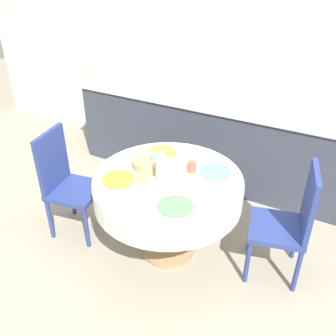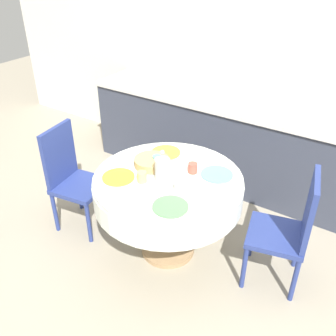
# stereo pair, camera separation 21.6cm
# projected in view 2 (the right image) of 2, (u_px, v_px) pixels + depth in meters

# --- Properties ---
(ground_plane) EXTENTS (12.00, 12.00, 0.00)m
(ground_plane) POSITION_uv_depth(u_px,v_px,m) (168.00, 250.00, 3.15)
(ground_plane) COLOR #9E937F
(wall_back) EXTENTS (7.00, 0.05, 2.60)m
(wall_back) POSITION_uv_depth(u_px,v_px,m) (260.00, 52.00, 3.63)
(wall_back) COLOR silver
(wall_back) RESTS_ON ground_plane
(kitchen_counter) EXTENTS (3.24, 0.64, 0.89)m
(kitchen_counter) POSITION_uv_depth(u_px,v_px,m) (237.00, 143.00, 3.84)
(kitchen_counter) COLOR #383D4C
(kitchen_counter) RESTS_ON ground_plane
(dining_table) EXTENTS (1.13, 1.13, 0.73)m
(dining_table) POSITION_uv_depth(u_px,v_px,m) (168.00, 191.00, 2.84)
(dining_table) COLOR tan
(dining_table) RESTS_ON ground_plane
(chair_left) EXTENTS (0.48, 0.48, 0.94)m
(chair_left) POSITION_uv_depth(u_px,v_px,m) (290.00, 227.00, 2.62)
(chair_left) COLOR navy
(chair_left) RESTS_ON ground_plane
(chair_right) EXTENTS (0.46, 0.46, 0.94)m
(chair_right) POSITION_uv_depth(u_px,v_px,m) (72.00, 175.00, 3.21)
(chair_right) COLOR navy
(chair_right) RESTS_ON ground_plane
(plate_near_left) EXTENTS (0.24, 0.24, 0.01)m
(plate_near_left) POSITION_uv_depth(u_px,v_px,m) (118.00, 177.00, 2.76)
(plate_near_left) COLOR yellow
(plate_near_left) RESTS_ON dining_table
(cup_near_left) EXTENTS (0.07, 0.07, 0.08)m
(cup_near_left) POSITION_uv_depth(u_px,v_px,m) (142.00, 177.00, 2.70)
(cup_near_left) COLOR #DBB766
(cup_near_left) RESTS_ON dining_table
(plate_near_right) EXTENTS (0.24, 0.24, 0.01)m
(plate_near_right) POSITION_uv_depth(u_px,v_px,m) (170.00, 207.00, 2.46)
(plate_near_right) COLOR #5BA85B
(plate_near_right) RESTS_ON dining_table
(cup_near_right) EXTENTS (0.07, 0.07, 0.08)m
(cup_near_right) POSITION_uv_depth(u_px,v_px,m) (179.00, 186.00, 2.60)
(cup_near_right) COLOR white
(cup_near_right) RESTS_ON dining_table
(plate_far_left) EXTENTS (0.24, 0.24, 0.01)m
(plate_far_left) POSITION_uv_depth(u_px,v_px,m) (166.00, 152.00, 3.08)
(plate_far_left) COLOR orange
(plate_far_left) RESTS_ON dining_table
(cup_far_left) EXTENTS (0.07, 0.07, 0.08)m
(cup_far_left) POSITION_uv_depth(u_px,v_px,m) (157.00, 160.00, 2.90)
(cup_far_left) COLOR #5BA39E
(cup_far_left) RESTS_ON dining_table
(plate_far_right) EXTENTS (0.24, 0.24, 0.01)m
(plate_far_right) POSITION_uv_depth(u_px,v_px,m) (217.00, 174.00, 2.79)
(plate_far_right) COLOR #60BCB7
(plate_far_right) RESTS_ON dining_table
(cup_far_right) EXTENTS (0.07, 0.07, 0.08)m
(cup_far_right) POSITION_uv_depth(u_px,v_px,m) (193.00, 168.00, 2.81)
(cup_far_right) COLOR #CC4C3D
(cup_far_right) RESTS_ON dining_table
(coffee_carafe) EXTENTS (0.11, 0.11, 0.25)m
(coffee_carafe) POSITION_uv_depth(u_px,v_px,m) (162.00, 167.00, 2.69)
(coffee_carafe) COLOR #B2B2B7
(coffee_carafe) RESTS_ON dining_table
(bread_basket) EXTENTS (0.27, 0.27, 0.06)m
(bread_basket) POSITION_uv_depth(u_px,v_px,m) (152.00, 162.00, 2.90)
(bread_basket) COLOR tan
(bread_basket) RESTS_ON dining_table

